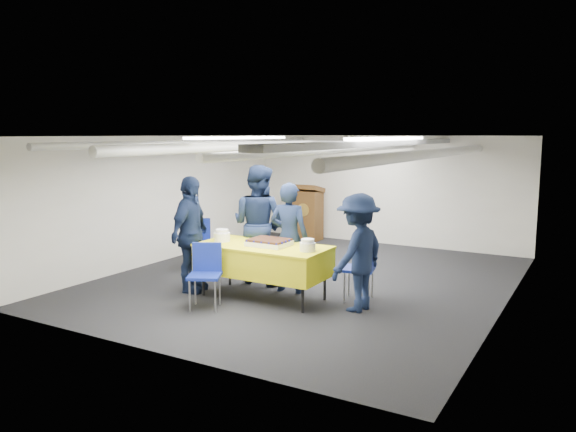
% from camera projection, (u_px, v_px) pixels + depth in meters
% --- Properties ---
extents(ground, '(7.00, 7.00, 0.00)m').
position_uv_depth(ground, '(308.00, 280.00, 9.06)').
color(ground, black).
rests_on(ground, ground).
extents(room_shell, '(6.00, 7.00, 2.30)m').
position_uv_depth(room_shell, '(325.00, 166.00, 9.10)').
color(room_shell, silver).
rests_on(room_shell, ground).
extents(serving_table, '(1.88, 0.90, 0.77)m').
position_uv_depth(serving_table, '(263.00, 260.00, 8.00)').
color(serving_table, black).
rests_on(serving_table, ground).
extents(sheet_cake, '(0.57, 0.44, 0.10)m').
position_uv_depth(sheet_cake, '(269.00, 242.00, 7.92)').
color(sheet_cake, white).
rests_on(sheet_cake, serving_table).
extents(plate_stack_left, '(0.24, 0.24, 0.18)m').
position_uv_depth(plate_stack_left, '(222.00, 236.00, 8.25)').
color(plate_stack_left, white).
rests_on(plate_stack_left, serving_table).
extents(plate_stack_right, '(0.21, 0.21, 0.17)m').
position_uv_depth(plate_stack_right, '(308.00, 246.00, 7.55)').
color(plate_stack_right, white).
rests_on(plate_stack_right, serving_table).
extents(podium, '(0.62, 0.53, 1.25)m').
position_uv_depth(podium, '(308.00, 213.00, 12.37)').
color(podium, brown).
rests_on(podium, ground).
extents(chair_near, '(0.56, 0.56, 0.87)m').
position_uv_depth(chair_near, '(206.00, 268.00, 7.59)').
color(chair_near, gray).
rests_on(chair_near, ground).
extents(chair_right, '(0.50, 0.50, 0.87)m').
position_uv_depth(chair_right, '(365.00, 264.00, 7.86)').
color(chair_right, gray).
rests_on(chair_right, ground).
extents(chair_left, '(0.57, 0.57, 0.87)m').
position_uv_depth(chair_left, '(198.00, 238.00, 9.78)').
color(chair_left, gray).
rests_on(chair_left, ground).
extents(sailor_a, '(0.64, 0.46, 1.64)m').
position_uv_depth(sailor_a, '(289.00, 238.00, 8.28)').
color(sailor_a, black).
rests_on(sailor_a, ground).
extents(sailor_b, '(0.91, 0.71, 1.86)m').
position_uv_depth(sailor_b, '(258.00, 224.00, 8.80)').
color(sailor_b, black).
rests_on(sailor_b, ground).
extents(sailor_c, '(0.64, 1.08, 1.73)m').
position_uv_depth(sailor_c, '(190.00, 234.00, 8.29)').
color(sailor_c, black).
rests_on(sailor_c, ground).
extents(sailor_d, '(0.74, 1.10, 1.57)m').
position_uv_depth(sailor_d, '(358.00, 252.00, 7.40)').
color(sailor_d, black).
rests_on(sailor_d, ground).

